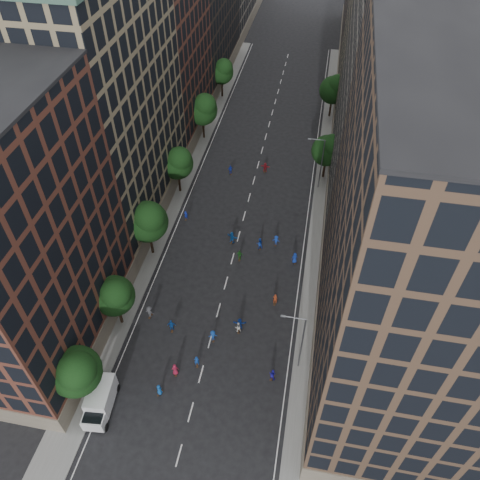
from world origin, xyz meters
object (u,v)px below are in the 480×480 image
Objects in this scene: skater_0 at (159,390)px; skater_2 at (272,374)px; streetlamp_near at (300,340)px; cargo_van at (100,401)px; streetlamp_far at (320,161)px; skater_1 at (197,361)px.

skater_0 is 12.39m from skater_2.
streetlamp_near is at bearing -132.40° from skater_0.
cargo_van is 18.50m from skater_2.
streetlamp_near and streetlamp_far have the same top height.
skater_0 is 5.15m from skater_1.
skater_1 is at bearing 23.37° from skater_2.
streetlamp_far is at bearing 59.31° from cargo_van.
streetlamp_far is 5.80× the size of skater_0.
skater_1 is (-11.08, -34.95, -4.37)m from streetlamp_far.
skater_2 is (-2.46, -2.01, -4.38)m from streetlamp_near.
streetlamp_far reaches higher than cargo_van.
skater_2 is (17.22, 6.72, -0.71)m from cargo_van.
streetlamp_near is at bearing 173.40° from skater_1.
streetlamp_near is 1.64× the size of cargo_van.
streetlamp_near is 33.00m from streetlamp_far.
cargo_van is (-19.68, -8.73, -3.67)m from streetlamp_near.
streetlamp_far is (0.00, 33.00, 0.00)m from streetlamp_near.
skater_2 reaches higher than skater_0.
streetlamp_near is 5.41m from skater_2.
streetlamp_near is 12.07m from skater_1.
streetlamp_near is at bearing 18.49° from cargo_van.
cargo_van is at bearing 21.69° from skater_1.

